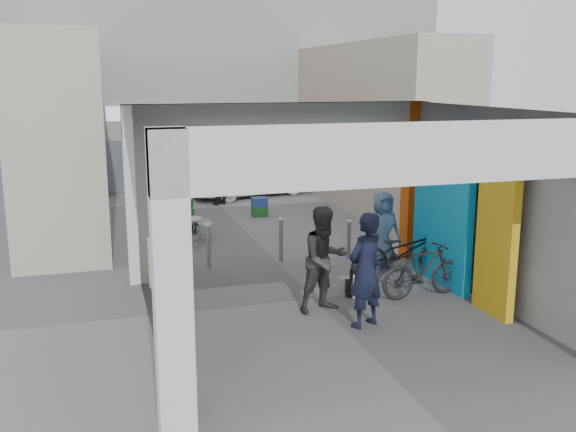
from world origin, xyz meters
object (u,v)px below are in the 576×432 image
object	(u,v)px
border_collie	(354,282)
man_crates	(220,179)
man_back_turned	(325,259)
bicycle_rear	(423,270)
produce_stand	(173,220)
man_with_dog	(365,270)
bicycle_front	(403,252)
man_elderly	(382,230)
cafe_set	(184,232)
white_van	(248,175)

from	to	relation	value
border_collie	man_crates	xyz separation A→B (m)	(-0.71, 9.44, 0.57)
man_back_turned	bicycle_rear	bearing A→B (deg)	-9.43
produce_stand	man_with_dog	bearing A→B (deg)	-87.92
border_collie	bicycle_front	xyz separation A→B (m)	(1.37, 0.76, 0.28)
man_elderly	bicycle_rear	distance (m)	2.00
produce_stand	man_back_turned	xyz separation A→B (m)	(1.85, -6.55, 0.59)
cafe_set	man_with_dog	distance (m)	6.63
man_crates	bicycle_front	world-z (taller)	man_crates
man_elderly	bicycle_rear	xyz separation A→B (m)	(-0.09, -1.97, -0.32)
border_collie	man_elderly	distance (m)	2.11
cafe_set	produce_stand	bearing A→B (deg)	96.23
cafe_set	man_elderly	size ratio (longest dim) A/B	0.81
bicycle_front	produce_stand	bearing A→B (deg)	39.15
white_van	man_elderly	bearing A→B (deg)	169.08
white_van	man_back_turned	bearing A→B (deg)	157.61
man_crates	bicycle_front	distance (m)	8.93
man_crates	white_van	bearing A→B (deg)	-155.30
bicycle_rear	border_collie	bearing A→B (deg)	66.60
man_elderly	produce_stand	bearing A→B (deg)	128.12
produce_stand	man_crates	distance (m)	3.97
man_back_turned	bicycle_front	bearing A→B (deg)	17.46
man_elderly	white_van	xyz separation A→B (m)	(-0.79, 9.12, -0.11)
border_collie	man_crates	size ratio (longest dim) A/B	0.41
man_with_dog	man_elderly	bearing A→B (deg)	-144.01
man_crates	man_elderly	bearing A→B (deg)	82.76
bicycle_front	white_van	bearing A→B (deg)	6.81
border_collie	bicycle_front	world-z (taller)	bicycle_front
bicycle_front	man_with_dog	bearing A→B (deg)	142.35
man_with_dog	man_back_turned	size ratio (longest dim) A/B	1.03
man_back_turned	bicycle_rear	world-z (taller)	man_back_turned
bicycle_front	white_van	distance (m)	9.98
border_collie	man_crates	distance (m)	9.48
produce_stand	bicycle_front	xyz separation A→B (m)	(4.01, -5.25, 0.21)
man_back_turned	man_with_dog	bearing A→B (deg)	-79.62
bicycle_rear	man_elderly	bearing A→B (deg)	-7.49
border_collie	man_elderly	size ratio (longest dim) A/B	0.42
man_back_turned	man_crates	distance (m)	9.98
bicycle_front	border_collie	bearing A→B (deg)	120.60
man_elderly	white_van	distance (m)	9.16
bicycle_front	bicycle_rear	distance (m)	1.17
man_elderly	man_crates	bearing A→B (deg)	100.85
bicycle_rear	man_crates	bearing A→B (deg)	6.03
produce_stand	man_elderly	size ratio (longest dim) A/B	0.80
man_crates	white_van	size ratio (longest dim) A/B	0.40
man_back_turned	bicycle_front	distance (m)	2.55
man_elderly	white_van	world-z (taller)	man_elderly
man_crates	man_back_turned	bearing A→B (deg)	68.06
border_collie	white_van	distance (m)	10.72
man_crates	bicycle_rear	bearing A→B (deg)	79.49
cafe_set	bicycle_front	distance (m)	5.64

